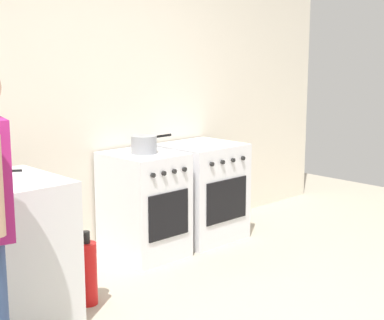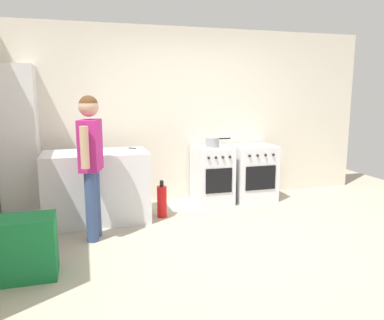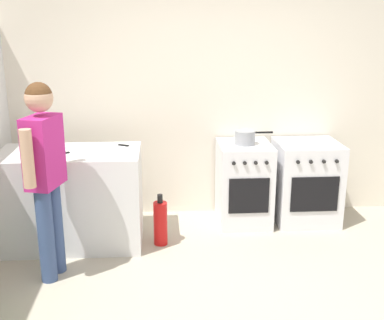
% 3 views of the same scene
% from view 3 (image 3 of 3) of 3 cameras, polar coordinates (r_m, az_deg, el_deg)
% --- Properties ---
extents(ground_plane, '(8.00, 8.00, 0.00)m').
position_cam_3_polar(ground_plane, '(3.75, 4.70, -17.01)').
color(ground_plane, '#ADA38E').
extents(back_wall, '(6.00, 0.10, 2.60)m').
position_cam_3_polar(back_wall, '(5.13, 1.85, 7.77)').
color(back_wall, silver).
rests_on(back_wall, ground).
extents(counter_unit, '(1.30, 0.70, 0.90)m').
position_cam_3_polar(counter_unit, '(4.67, -14.09, -4.38)').
color(counter_unit, silver).
rests_on(counter_unit, ground).
extents(oven_left, '(0.53, 0.62, 0.85)m').
position_cam_3_polar(oven_left, '(5.03, 6.15, -2.77)').
color(oven_left, silver).
rests_on(oven_left, ground).
extents(oven_right, '(0.64, 0.62, 0.85)m').
position_cam_3_polar(oven_right, '(5.18, 13.34, -2.55)').
color(oven_right, silver).
rests_on(oven_right, ground).
extents(pot, '(0.39, 0.21, 0.14)m').
position_cam_3_polar(pot, '(4.87, 6.31, 2.67)').
color(pot, gray).
rests_on(pot, oven_left).
extents(knife_carving, '(0.31, 0.18, 0.01)m').
position_cam_3_polar(knife_carving, '(4.69, -9.10, 1.84)').
color(knife_carving, silver).
rests_on(knife_carving, counter_unit).
extents(knife_paring, '(0.20, 0.11, 0.01)m').
position_cam_3_polar(knife_paring, '(4.47, -15.38, 0.73)').
color(knife_paring, silver).
rests_on(knife_paring, counter_unit).
extents(knife_chef, '(0.31, 0.09, 0.01)m').
position_cam_3_polar(knife_chef, '(4.68, -14.48, 1.48)').
color(knife_chef, silver).
rests_on(knife_chef, counter_unit).
extents(person, '(0.28, 0.55, 1.61)m').
position_cam_3_polar(person, '(3.94, -17.05, -0.64)').
color(person, '#384C7A').
rests_on(person, ground).
extents(fire_extinguisher, '(0.13, 0.13, 0.50)m').
position_cam_3_polar(fire_extinguisher, '(4.58, -3.76, -7.43)').
color(fire_extinguisher, red).
rests_on(fire_extinguisher, ground).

